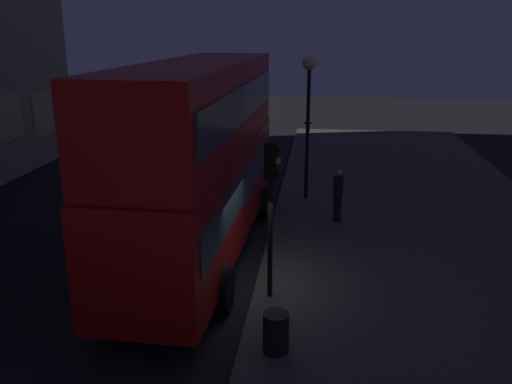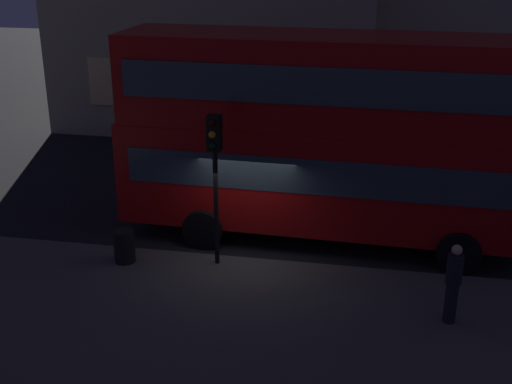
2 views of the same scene
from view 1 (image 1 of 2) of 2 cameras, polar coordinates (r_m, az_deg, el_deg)
The scene contains 7 objects.
ground_plane at distance 13.81m, azimuth -1.90°, elevation -10.11°, with size 80.00×80.00×0.00m, color black.
sidewalk_slab at distance 14.04m, azimuth 20.12°, elevation -10.47°, with size 44.00×9.60×0.12m, color #4C4944.
double_decker_bus at distance 14.62m, azimuth -6.01°, elevation 4.11°, with size 10.72×3.03×5.47m.
traffic_light_near_kerb at distance 12.13m, azimuth 1.64°, elevation 0.46°, with size 0.34×0.38×3.78m.
street_lamp at distance 19.60m, azimuth 5.63°, elevation 10.50°, with size 0.53×0.53×5.29m.
pedestrian at distance 17.83m, azimuth 8.70°, elevation -0.30°, with size 0.33×0.33×1.78m.
litter_bin at distance 10.96m, azimuth 2.13°, elevation -14.70°, with size 0.52×0.52×0.83m, color black.
Camera 1 is at (-12.14, -1.93, 6.30)m, focal length 37.60 mm.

